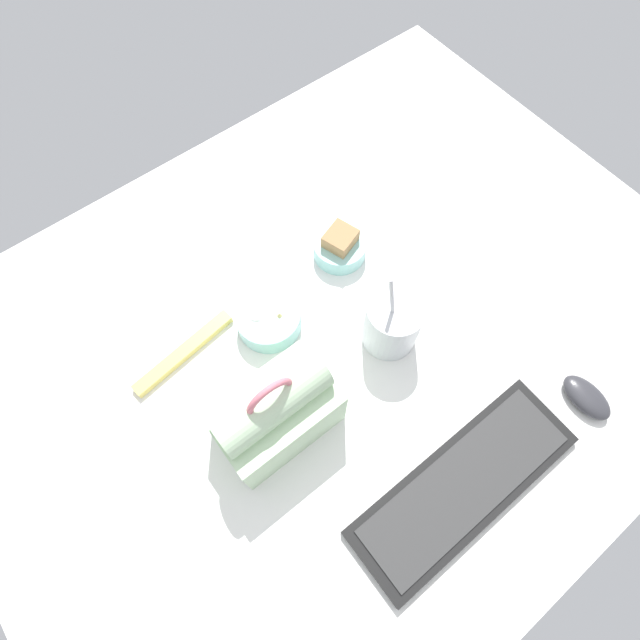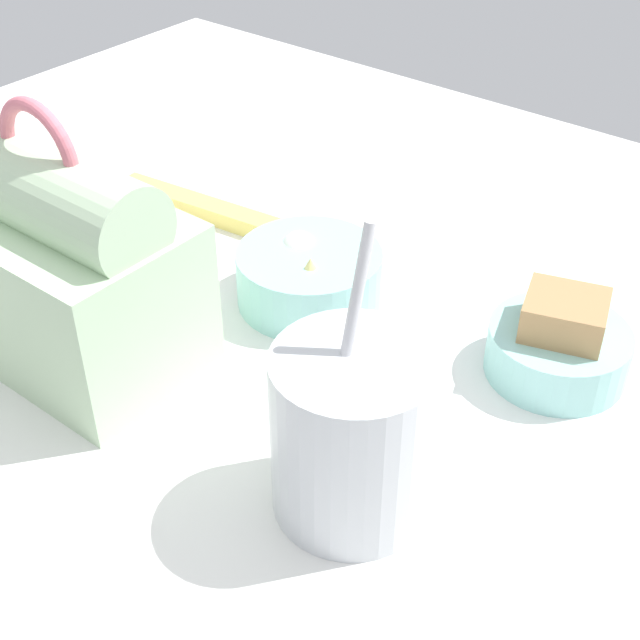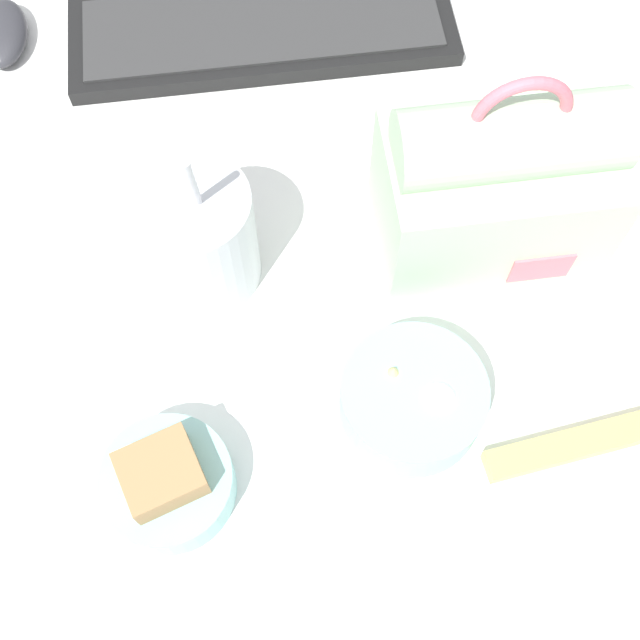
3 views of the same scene
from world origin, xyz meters
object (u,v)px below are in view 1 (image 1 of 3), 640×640
(bento_bowl_sandwich, at_px, (340,246))
(computer_mouse, at_px, (587,397))
(keyboard, at_px, (463,484))
(lunch_bag, at_px, (275,413))
(chopstick_case, at_px, (184,352))
(bento_bowl_snacks, at_px, (269,319))
(soup_cup, at_px, (392,323))

(bento_bowl_sandwich, bearing_deg, computer_mouse, 106.53)
(keyboard, height_order, lunch_bag, lunch_bag)
(bento_bowl_sandwich, xyz_separation_m, chopstick_case, (0.36, -0.00, -0.02))
(computer_mouse, height_order, chopstick_case, computer_mouse)
(bento_bowl_sandwich, xyz_separation_m, bento_bowl_snacks, (0.20, 0.04, 0.00))
(computer_mouse, relative_size, chopstick_case, 0.43)
(soup_cup, xyz_separation_m, bento_bowl_sandwich, (-0.04, -0.20, -0.04))
(keyboard, xyz_separation_m, bento_bowl_sandwich, (-0.12, -0.47, 0.01))
(chopstick_case, bearing_deg, computer_mouse, 135.21)
(chopstick_case, bearing_deg, bento_bowl_snacks, 163.08)
(bento_bowl_sandwich, bearing_deg, keyboard, 75.46)
(soup_cup, relative_size, computer_mouse, 2.07)
(lunch_bag, height_order, bento_bowl_snacks, lunch_bag)
(lunch_bag, xyz_separation_m, computer_mouse, (-0.45, 0.29, -0.06))
(soup_cup, bearing_deg, bento_bowl_snacks, -44.08)
(keyboard, distance_m, bento_bowl_snacks, 0.44)
(keyboard, xyz_separation_m, computer_mouse, (-0.27, 0.03, 0.00))
(keyboard, bearing_deg, chopstick_case, -63.49)
(keyboard, relative_size, lunch_bag, 1.95)
(bento_bowl_snacks, distance_m, computer_mouse, 0.58)
(keyboard, bearing_deg, soup_cup, -106.21)
(soup_cup, xyz_separation_m, computer_mouse, (-0.19, 0.30, -0.05))
(keyboard, xyz_separation_m, bento_bowl_snacks, (0.08, -0.43, 0.01))
(soup_cup, distance_m, computer_mouse, 0.36)
(computer_mouse, distance_m, chopstick_case, 0.72)
(keyboard, relative_size, computer_mouse, 4.32)
(computer_mouse, bearing_deg, bento_bowl_sandwich, -73.47)
(chopstick_case, bearing_deg, keyboard, 116.51)
(bento_bowl_snacks, bearing_deg, computer_mouse, 127.51)
(keyboard, bearing_deg, bento_bowl_sandwich, -104.54)
(bento_bowl_snacks, distance_m, chopstick_case, 0.17)
(lunch_bag, height_order, bento_bowl_sandwich, lunch_bag)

